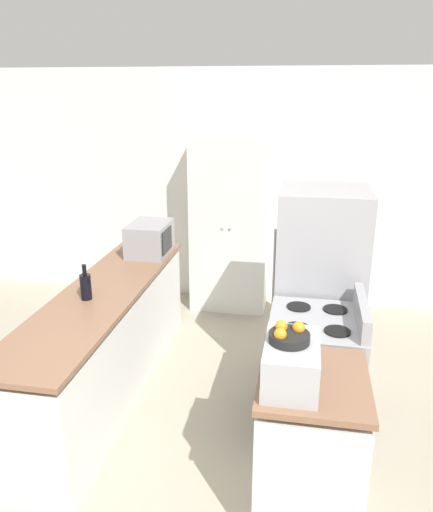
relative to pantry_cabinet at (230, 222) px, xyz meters
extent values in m
cube|color=white|center=(0.10, 0.28, 0.31)|extent=(7.00, 0.06, 2.60)
cube|color=silver|center=(-0.72, -1.86, -0.58)|extent=(0.58, 2.56, 0.82)
cube|color=#896047|center=(-0.72, -1.86, -0.11)|extent=(0.60, 2.62, 0.04)
cube|color=silver|center=(0.91, -2.81, -0.58)|extent=(0.58, 0.71, 0.82)
cube|color=#896047|center=(0.91, -2.81, -0.11)|extent=(0.60, 0.72, 0.04)
cube|color=silver|center=(0.00, 0.00, 0.00)|extent=(0.83, 0.46, 1.98)
sphere|color=#B2B2B7|center=(-0.04, -0.24, 0.00)|extent=(0.03, 0.03, 0.03)
sphere|color=#B2B2B7|center=(0.04, -0.24, 0.00)|extent=(0.03, 0.03, 0.03)
cube|color=#9E9EA3|center=(0.93, -2.07, -0.54)|extent=(0.64, 0.70, 0.89)
cube|color=black|center=(0.60, -2.07, -0.65)|extent=(0.02, 0.62, 0.49)
cube|color=#9E9EA3|center=(1.22, -2.07, -0.02)|extent=(0.06, 0.67, 0.16)
cylinder|color=black|center=(0.80, -2.24, -0.09)|extent=(0.17, 0.17, 0.01)
cylinder|color=black|center=(0.80, -1.90, -0.09)|extent=(0.17, 0.17, 0.01)
cylinder|color=black|center=(1.06, -2.24, -0.09)|extent=(0.17, 0.17, 0.01)
cylinder|color=black|center=(1.06, -1.90, -0.09)|extent=(0.17, 0.17, 0.01)
cube|color=#A3A3A8|center=(0.96, -1.32, -0.16)|extent=(0.69, 0.72, 1.65)
cylinder|color=gray|center=(0.59, -1.52, -0.08)|extent=(0.02, 0.02, 0.91)
cube|color=#939399|center=(-0.62, -0.91, 0.05)|extent=(0.35, 0.49, 0.30)
cube|color=black|center=(-0.44, -0.95, 0.05)|extent=(0.01, 0.31, 0.21)
cylinder|color=black|center=(-0.76, -2.04, 0.00)|extent=(0.08, 0.08, 0.19)
cylinder|color=black|center=(-0.76, -2.04, 0.14)|extent=(0.03, 0.03, 0.08)
cube|color=#B2B2B7|center=(0.78, -2.89, 0.02)|extent=(0.29, 0.46, 0.24)
cube|color=black|center=(0.64, -2.89, 0.02)|extent=(0.01, 0.32, 0.14)
cylinder|color=black|center=(0.77, -2.87, 0.17)|extent=(0.22, 0.22, 0.05)
sphere|color=orange|center=(0.81, -2.83, 0.21)|extent=(0.07, 0.07, 0.07)
sphere|color=orange|center=(0.72, -2.83, 0.21)|extent=(0.07, 0.07, 0.07)
sphere|color=orange|center=(0.72, -2.92, 0.21)|extent=(0.07, 0.07, 0.07)
camera|label=1|loc=(0.81, -5.22, 1.40)|focal=35.00mm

